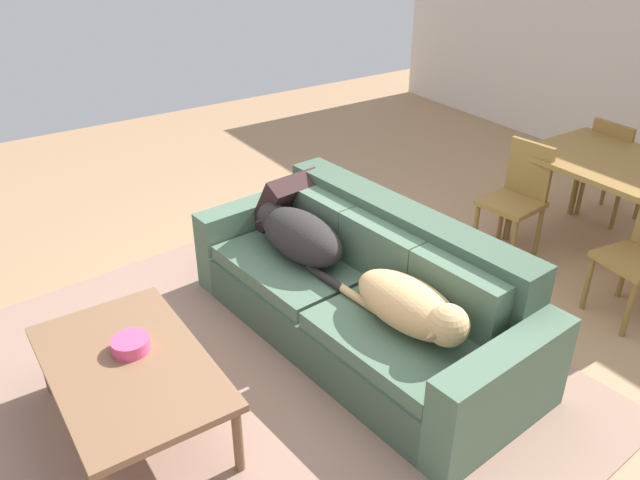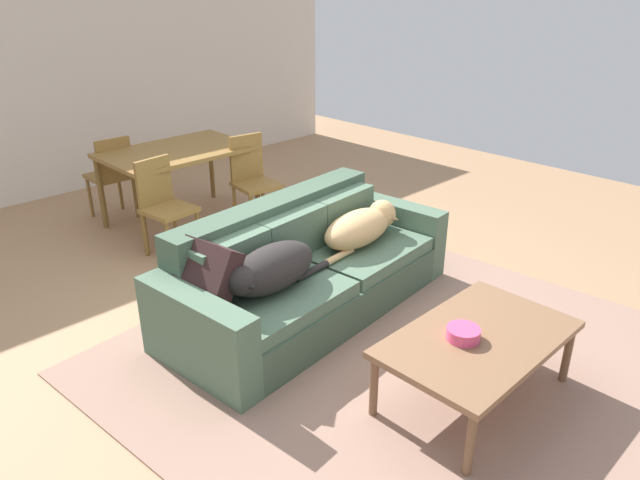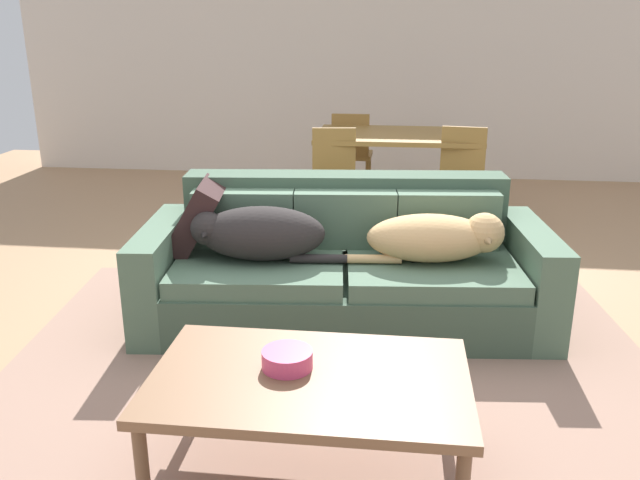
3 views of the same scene
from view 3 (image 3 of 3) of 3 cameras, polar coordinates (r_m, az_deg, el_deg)
ground_plane at (r=3.99m, az=0.60°, el=-6.67°), size 10.00×10.00×0.00m
back_partition at (r=7.62m, az=3.98°, el=15.74°), size 8.00×0.12×2.70m
area_rug at (r=3.24m, az=0.94°, el=-12.91°), size 3.64×3.50×0.01m
couch at (r=3.89m, az=2.17°, el=-2.45°), size 2.42×1.17×0.82m
dog_on_left_cushion at (r=3.69m, az=-5.50°, el=0.59°), size 0.89×0.40×0.31m
dog_on_right_cushion at (r=3.72m, az=10.25°, el=0.22°), size 0.88×0.40×0.29m
throw_pillow_by_left_arm at (r=3.94m, az=-10.74°, el=2.00°), size 0.39×0.47×0.44m
coffee_table at (r=2.51m, az=-0.92°, el=-12.60°), size 1.19×0.73×0.44m
bowl_on_coffee_table at (r=2.52m, az=-2.79°, el=-10.37°), size 0.20×0.20×0.07m
dining_table at (r=5.87m, az=6.82°, el=8.59°), size 1.42×0.93×0.78m
dining_chair_near_left at (r=5.39m, az=1.24°, el=5.51°), size 0.44×0.44×0.88m
dining_chair_near_right at (r=5.42m, az=12.20°, el=5.20°), size 0.45×0.45×0.91m
dining_chair_far_left at (r=6.47m, az=2.72°, el=7.73°), size 0.40×0.40×0.88m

